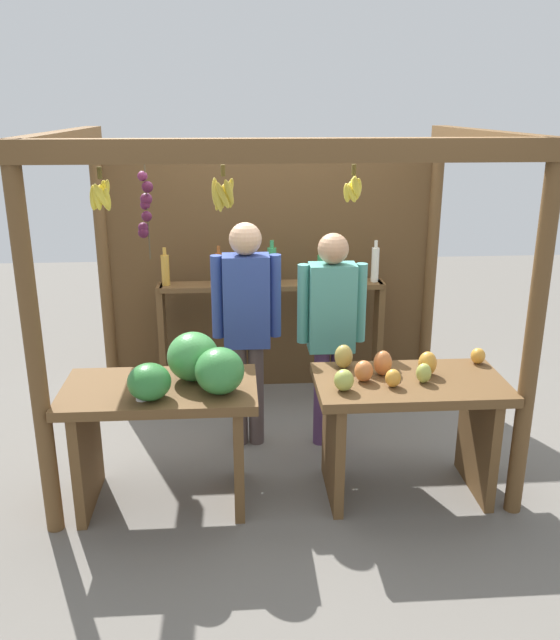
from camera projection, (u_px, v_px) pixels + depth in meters
name	position (u px, v px, depth m)	size (l,w,h in m)	color
ground_plane	(278.00, 438.00, 4.93)	(12.00, 12.00, 0.00)	slate
market_stall	(273.00, 253.00, 4.92)	(2.88, 2.12, 2.22)	brown
fruit_counter_left	(174.00, 400.00, 3.94)	(1.16, 0.67, 1.08)	brown
fruit_counter_right	(405.00, 409.00, 4.08)	(1.16, 0.64, 0.94)	brown
bottle_shelf_unit	(272.00, 310.00, 5.40)	(1.85, 0.22, 1.35)	brown
vendor_man	(247.00, 316.00, 4.57)	(0.48, 0.22, 1.63)	#534442
vendor_woman	(331.00, 323.00, 4.58)	(0.48, 0.21, 1.56)	#51335D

